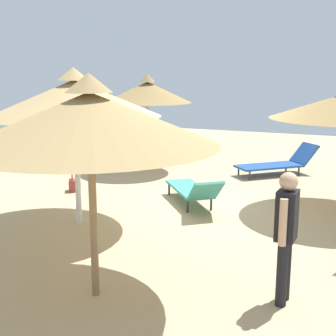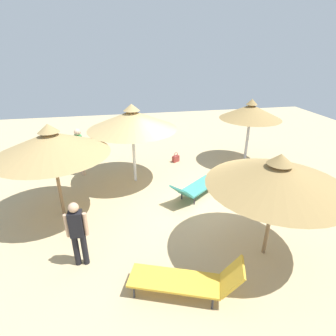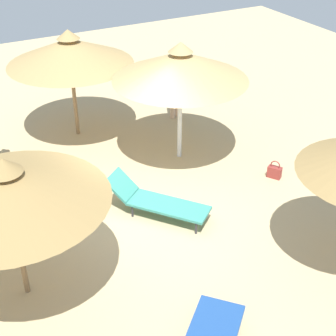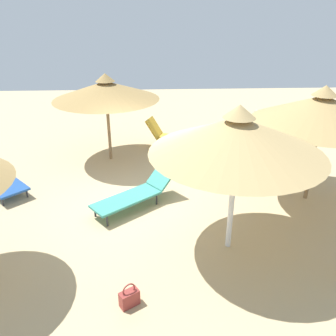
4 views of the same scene
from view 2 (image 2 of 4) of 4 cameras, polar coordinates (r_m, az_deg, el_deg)
The scene contains 11 objects.
ground at distance 8.67m, azimuth 3.96°, elevation -6.97°, with size 24.00×24.00×0.10m, color tan.
parasol_umbrella_far_right at distance 6.00m, azimuth 22.16°, elevation -1.30°, with size 2.96×2.96×2.51m.
parasol_umbrella_far_left at distance 11.17m, azimuth 17.05°, elevation 11.29°, with size 2.39×2.39×2.60m.
parasol_umbrella_near_right at distance 9.08m, azimuth -7.57°, elevation 10.04°, with size 2.98×2.98×2.75m.
parasol_umbrella_near_left at distance 7.62m, azimuth -23.47°, elevation 4.81°, with size 2.99×2.99×2.68m.
lounge_chair_front at distance 5.63m, azimuth 4.40°, elevation -22.43°, with size 2.23×1.32×0.88m.
lounge_chair_center at distance 8.67m, azimuth 5.84°, elevation -4.08°, with size 1.96×1.73×0.72m.
lounge_chair_edge at distance 9.46m, azimuth 28.90°, elevation -4.84°, with size 1.98×2.06×0.78m.
person_standing_back at distance 10.41m, azimuth -18.13°, elevation 3.94°, with size 0.30×0.47×1.76m.
person_standing_far_right at distance 6.17m, azimuth -18.57°, elevation -12.45°, with size 0.47×0.24×1.59m.
handbag at distance 11.30m, azimuth 1.65°, elevation 2.03°, with size 0.33×0.29×0.42m.
Camera 2 is at (2.00, 7.11, 4.49)m, focal length 28.92 mm.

